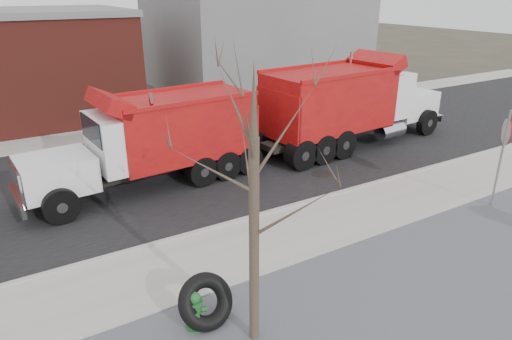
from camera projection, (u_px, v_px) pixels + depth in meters
ground at (307, 235)px, 12.26m from camera, size 120.00×120.00×0.00m
gravel_verge at (409, 307)px, 9.46m from camera, size 60.00×5.00×0.03m
sidewalk at (302, 230)px, 12.44m from camera, size 60.00×2.50×0.06m
curb at (276, 211)px, 13.47m from camera, size 60.00×0.15×0.11m
road at (207, 163)px, 17.27m from camera, size 60.00×9.40×0.02m
far_sidewalk at (157, 126)px, 21.81m from camera, size 60.00×2.00×0.06m
building_grey at (254, 24)px, 29.40m from camera, size 12.00×10.00×8.00m
bare_tree at (254, 178)px, 7.44m from camera, size 3.20×3.20×5.20m
fire_hydrant at (196, 312)px, 8.79m from camera, size 0.46×0.45×0.82m
truck_tire at (206, 302)px, 8.88m from camera, size 1.20×0.96×1.13m
stop_sign at (504, 143)px, 13.12m from camera, size 0.58×0.61×3.00m
dump_truck_red_a at (350, 101)px, 18.62m from camera, size 9.18×3.19×3.66m
dump_truck_red_b at (156, 137)px, 14.80m from camera, size 7.86×2.80×3.30m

